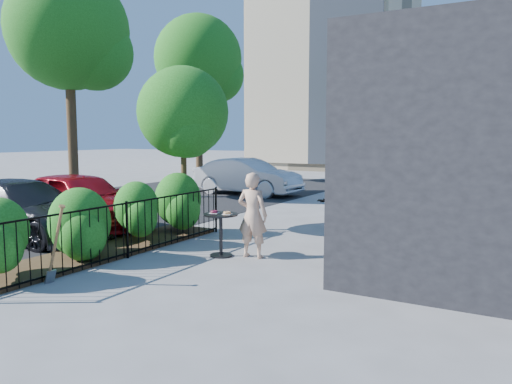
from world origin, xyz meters
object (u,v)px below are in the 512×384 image
Objects in this scene: car_darkgrey at (21,210)px; cafe_table at (221,227)px; woman at (253,215)px; car_red at (79,200)px; street_tree_far at (199,64)px; car_silver at (247,177)px; shovel at (55,249)px; street_tree_near at (69,37)px; patio_tree at (184,118)px.

cafe_table is at bearing -83.50° from car_darkgrey.
car_red is at bearing -9.69° from woman.
car_silver is (5.14, -3.90, -5.19)m from street_tree_far.
shovel is at bearing 54.24° from woman.
woman reaches higher than shovel.
street_tree_near is at bearing 138.11° from shovel.
street_tree_far reaches higher than shovel.
patio_tree is at bearing -158.79° from car_silver.
street_tree_near reaches higher than shovel.
car_darkgrey is (-4.85, -0.84, 0.09)m from cafe_table.
woman is (10.48, -12.72, -5.10)m from street_tree_far.
cafe_table is 0.19× the size of car_darkgrey.
car_red is at bearing 172.41° from cafe_table.
cafe_table is at bearing -26.55° from street_tree_near.
street_tree_far is 9.31× the size of cafe_table.
patio_tree is 8.92m from street_tree_near.
street_tree_far reaches higher than woman.
street_tree_far is at bearing -55.89° from woman.
car_silver is (-5.34, 8.82, -0.10)m from woman.
car_darkgrey is at bearing 151.19° from shovel.
street_tree_near is 9.31× the size of cafe_table.
car_darkgrey is (-2.65, -2.59, -2.10)m from patio_tree.
car_darkgrey is at bearing -135.67° from patio_tree.
woman is (10.48, -4.72, -5.10)m from street_tree_near.
woman is at bearing -82.24° from car_darkgrey.
street_tree_near and street_tree_far have the same top height.
street_tree_near is 8.00m from street_tree_far.
patio_tree reaches higher than car_darkgrey.
car_silver is at bearing 117.74° from cafe_table.
patio_tree is 3.56m from cafe_table.
cafe_table is at bearing 66.80° from shovel.
cafe_table is at bearing -38.43° from patio_tree.
woman reaches higher than car_silver.
street_tree_near is at bearing -29.62° from woman.
woman is 10.31m from car_silver.
car_red reaches higher than car_darkgrey.
woman reaches higher than car_red.
woman is at bearing -87.95° from car_red.
patio_tree reaches higher than woman.
shovel is 4.15m from car_darkgrey.
street_tree_far is 14.37m from car_red.
car_darkgrey is (5.05, -13.79, -5.25)m from street_tree_far.
car_red is at bearing -177.30° from car_silver.
car_darkgrey is at bearing -48.91° from street_tree_near.
car_darkgrey is (-3.63, 2.00, 0.09)m from shovel.
woman is at bearing 59.61° from shovel.
cafe_table is 0.20× the size of car_silver.
street_tree_far is 17.25m from woman.
street_tree_far is at bearing 90.00° from street_tree_near.
cafe_table is 0.54× the size of woman.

